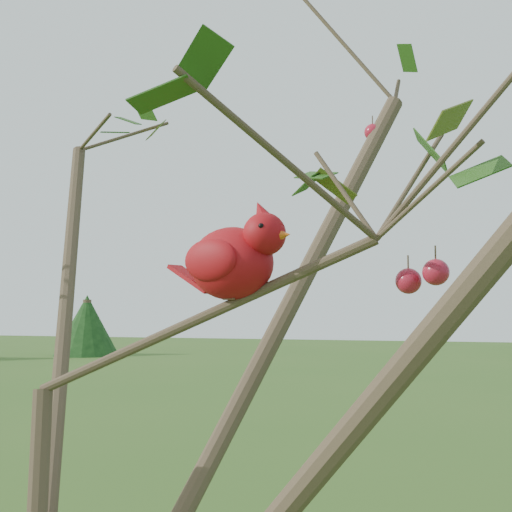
{
  "coord_description": "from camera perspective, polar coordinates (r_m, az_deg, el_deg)",
  "views": [
    {
      "loc": [
        0.63,
        -0.92,
        2.1
      ],
      "look_at": [
        0.36,
        0.05,
        2.18
      ],
      "focal_mm": 45.0,
      "sensor_mm": 36.0,
      "label": 1
    }
  ],
  "objects": [
    {
      "name": "cardinal",
      "position": [
        1.04,
        -1.84,
        -0.31
      ],
      "size": [
        0.24,
        0.16,
        0.17
      ],
      "rotation": [
        0.0,
        0.0,
        -0.37
      ],
      "color": "#A30E16",
      "rests_on": "ground"
    },
    {
      "name": "distant_trees",
      "position": [
        26.39,
        14.83,
        -5.57
      ],
      "size": [
        36.71,
        13.79,
        3.69
      ],
      "color": "#3B2D20",
      "rests_on": "ground"
    },
    {
      "name": "crabapple_tree",
      "position": [
        1.08,
        -18.55,
        -3.07
      ],
      "size": [
        2.35,
        2.05,
        2.95
      ],
      "color": "#3B2D20",
      "rests_on": "ground"
    }
  ]
}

